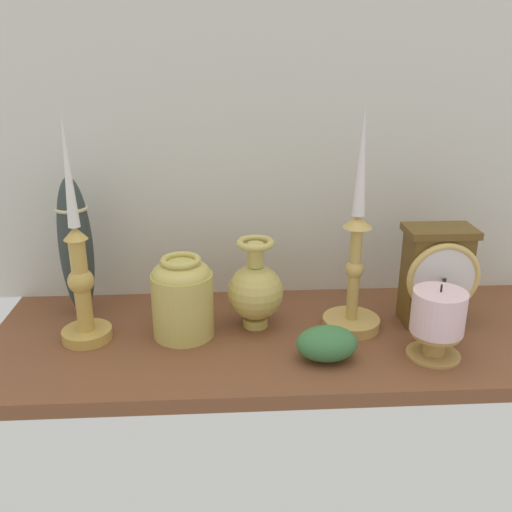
% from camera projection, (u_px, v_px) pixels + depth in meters
% --- Properties ---
extents(ground_plane, '(1.00, 0.36, 0.02)m').
position_uv_depth(ground_plane, '(290.00, 339.00, 0.94)').
color(ground_plane, brown).
extents(back_wall, '(1.20, 0.02, 0.65)m').
position_uv_depth(back_wall, '(282.00, 122.00, 1.00)').
color(back_wall, silver).
rests_on(back_wall, ground_plane).
extents(mantel_clock, '(0.12, 0.10, 0.17)m').
position_uv_depth(mantel_clock, '(436.00, 276.00, 0.94)').
color(mantel_clock, brown).
rests_on(mantel_clock, ground_plane).
extents(candlestick_tall_left, '(0.08, 0.08, 0.36)m').
position_uv_depth(candlestick_tall_left, '(81.00, 280.00, 0.89)').
color(candlestick_tall_left, gold).
rests_on(candlestick_tall_left, ground_plane).
extents(candlestick_tall_center, '(0.10, 0.10, 0.37)m').
position_uv_depth(candlestick_tall_center, '(354.00, 270.00, 0.92)').
color(candlestick_tall_center, tan).
rests_on(candlestick_tall_center, ground_plane).
extents(brass_vase_bulbous, '(0.09, 0.09, 0.16)m').
position_uv_depth(brass_vase_bulbous, '(255.00, 290.00, 0.94)').
color(brass_vase_bulbous, tan).
rests_on(brass_vase_bulbous, ground_plane).
extents(brass_vase_jar, '(0.10, 0.10, 0.14)m').
position_uv_depth(brass_vase_jar, '(182.00, 295.00, 0.91)').
color(brass_vase_jar, tan).
rests_on(brass_vase_jar, ground_plane).
extents(pillar_candle_front, '(0.08, 0.08, 0.12)m').
position_uv_depth(pillar_candle_front, '(437.00, 320.00, 0.85)').
color(pillar_candle_front, tan).
rests_on(pillar_candle_front, ground_plane).
extents(tall_ceramic_vase, '(0.06, 0.06, 0.25)m').
position_uv_depth(tall_ceramic_vase, '(76.00, 247.00, 0.97)').
color(tall_ceramic_vase, '#313A38').
rests_on(tall_ceramic_vase, ground_plane).
extents(ivy_sprig, '(0.09, 0.07, 0.05)m').
position_uv_depth(ivy_sprig, '(327.00, 344.00, 0.85)').
color(ivy_sprig, '#3C7641').
rests_on(ivy_sprig, ground_plane).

